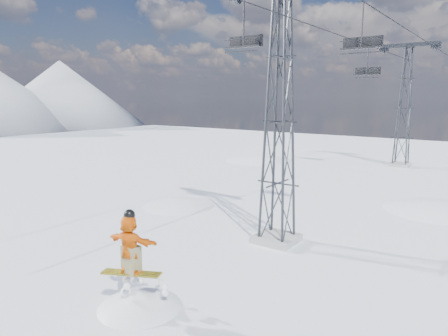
# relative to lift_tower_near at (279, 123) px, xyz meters

# --- Properties ---
(ground) EXTENTS (120.00, 120.00, 0.00)m
(ground) POSITION_rel_lift_tower_near_xyz_m (-0.80, -8.00, -5.47)
(ground) COLOR white
(ground) RESTS_ON ground
(snow_terrain) EXTENTS (39.00, 37.00, 22.00)m
(snow_terrain) POSITION_rel_lift_tower_near_xyz_m (-5.57, 13.24, -15.06)
(snow_terrain) COLOR white
(snow_terrain) RESTS_ON ground
(lift_tower_near) EXTENTS (5.20, 1.80, 11.43)m
(lift_tower_near) POSITION_rel_lift_tower_near_xyz_m (0.00, 0.00, 0.00)
(lift_tower_near) COLOR #999999
(lift_tower_near) RESTS_ON ground
(lift_tower_far) EXTENTS (5.20, 1.80, 11.43)m
(lift_tower_far) POSITION_rel_lift_tower_near_xyz_m (0.00, 25.00, 0.00)
(lift_tower_far) COLOR #999999
(lift_tower_far) RESTS_ON ground
(haul_cables) EXTENTS (4.46, 51.00, 0.06)m
(haul_cables) POSITION_rel_lift_tower_near_xyz_m (0.00, 11.50, 5.38)
(haul_cables) COLOR black
(haul_cables) RESTS_ON ground
(lift_chair_near) EXTENTS (1.81, 0.52, 2.25)m
(lift_chair_near) POSITION_rel_lift_tower_near_xyz_m (-2.20, 0.54, 3.58)
(lift_chair_near) COLOR black
(lift_chair_near) RESTS_ON ground
(lift_chair_mid) EXTENTS (1.86, 0.53, 2.30)m
(lift_chair_mid) POSITION_rel_lift_tower_near_xyz_m (2.20, 3.81, 3.54)
(lift_chair_mid) COLOR black
(lift_chair_mid) RESTS_ON ground
(lift_chair_far) EXTENTS (2.18, 0.63, 2.70)m
(lift_chair_far) POSITION_rel_lift_tower_near_xyz_m (-2.20, 20.02, 3.22)
(lift_chair_far) COLOR black
(lift_chair_far) RESTS_ON ground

